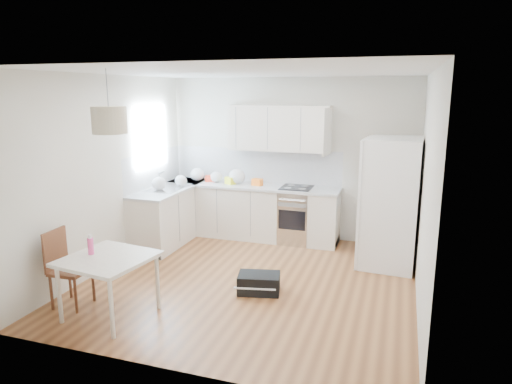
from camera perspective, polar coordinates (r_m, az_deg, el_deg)
floor at (r=6.19m, az=-0.75°, el=-11.05°), size 4.20×4.20×0.00m
ceiling at (r=5.68m, az=-0.83°, el=14.78°), size 4.20×4.20×0.00m
wall_back at (r=7.77m, az=4.22°, el=4.16°), size 4.20×0.00×4.20m
wall_left at (r=6.75m, az=-17.93°, el=2.31°), size 0.00×4.20×4.20m
wall_right at (r=5.49m, az=20.43°, el=-0.10°), size 0.00×4.20×4.20m
window_glassblock at (r=7.64m, az=-13.01°, el=6.75°), size 0.02×1.00×1.00m
cabinets_back at (r=7.84m, az=-0.68°, el=-2.53°), size 3.00×0.60×0.88m
cabinets_left at (r=7.78m, az=-10.53°, el=-2.87°), size 0.60×1.80×0.88m
counter_back at (r=7.73m, az=-0.69°, el=0.76°), size 3.02×0.64×0.04m
counter_left at (r=7.67m, az=-10.67°, el=0.45°), size 0.64×1.82×0.04m
backsplash_back at (r=7.95m, az=-0.01°, el=3.36°), size 3.00×0.01×0.58m
backsplash_left at (r=7.76m, az=-12.67°, el=2.82°), size 0.01×1.80×0.58m
upper_cabinets at (r=7.60m, az=2.88°, el=7.97°), size 1.70×0.32×0.75m
range_oven at (r=7.63m, az=5.03°, el=-3.00°), size 0.50×0.61×0.88m
sink at (r=7.62m, az=-10.85°, el=0.48°), size 0.50×0.80×0.16m
refrigerator at (r=6.78m, az=16.61°, el=-1.26°), size 0.94×0.98×1.84m
dining_table at (r=5.33m, az=-18.00°, el=-8.48°), size 0.99×0.99×0.69m
dining_chair at (r=5.78m, az=-22.13°, el=-8.89°), size 0.40×0.40×0.91m
drink_bottle at (r=5.42m, az=-19.98°, el=-6.19°), size 0.08×0.08×0.23m
gym_bag at (r=5.83m, az=0.37°, el=-11.33°), size 0.58×0.44×0.24m
pendant_lamp at (r=5.00m, az=-17.87°, el=8.54°), size 0.41×0.41×0.28m
grocery_bag_a at (r=8.13m, az=-7.35°, el=2.19°), size 0.25×0.21×0.22m
grocery_bag_b at (r=7.96m, az=-4.99°, el=1.89°), size 0.21×0.18×0.19m
grocery_bag_c at (r=7.80m, az=-2.38°, el=1.97°), size 0.28×0.24×0.26m
grocery_bag_d at (r=7.72m, az=-9.37°, el=1.42°), size 0.20×0.17×0.18m
grocery_bag_e at (r=7.46m, az=-12.04°, el=1.05°), size 0.24×0.20×0.22m
snack_orange at (r=7.66m, az=0.16°, el=1.24°), size 0.19×0.14×0.12m
snack_yellow at (r=7.80m, az=-3.25°, el=1.44°), size 0.21×0.18×0.12m
snack_red at (r=8.04m, az=-5.79°, el=1.70°), size 0.18×0.14×0.11m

